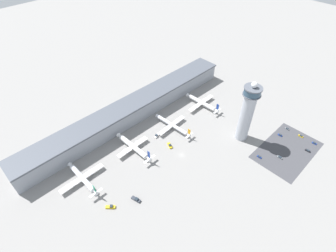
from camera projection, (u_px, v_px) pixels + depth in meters
The scene contains 19 objects.
ground_plane at pixel (182, 155), 230.50m from camera, with size 1000.00×1000.00×0.00m, color gray.
terminal_building at pixel (131, 111), 260.98m from camera, with size 237.71×25.00×18.74m.
control_tower at pixel (247, 112), 226.34m from camera, with size 15.23×15.23×61.16m.
parking_lot_surface at pixel (287, 150), 234.67m from camera, with size 64.00×40.00×0.01m, color #424247.
airplane_gate_alpha at pixel (82, 178), 207.13m from camera, with size 38.51×40.11×12.82m.
airplane_gate_bravo at pixel (133, 147), 231.99m from camera, with size 32.86×43.61×13.75m.
airplane_gate_charlie at pixel (172, 125), 253.01m from camera, with size 35.03×43.66×11.49m.
airplane_gate_delta at pixel (202, 103), 278.85m from camera, with size 37.37×41.76×12.80m.
service_truck_catering at pixel (170, 145), 237.72m from camera, with size 5.07×7.37×2.63m.
service_truck_fuel at pixel (136, 199), 197.02m from camera, with size 4.30×8.12×2.41m.
service_truck_baggage at pixel (157, 136), 247.13m from camera, with size 7.46×4.11×2.45m.
service_truck_water at pixel (111, 207), 192.40m from camera, with size 6.72×6.61×2.53m.
car_grey_coupe at pixel (259, 157), 228.29m from camera, with size 1.80×4.07×1.41m.
car_white_wagon at pixel (314, 143), 240.34m from camera, with size 1.93×4.06×1.49m.
car_green_van at pixel (308, 151), 233.56m from camera, with size 1.84×4.75×1.40m.
car_maroon_suv at pixel (287, 129), 254.50m from camera, with size 1.74×4.10×1.42m.
car_navy_sedan at pixel (280, 157), 227.82m from camera, with size 2.03×4.79×1.49m.
car_blue_compact at pixel (280, 135), 248.08m from camera, with size 1.76×4.07×1.51m.
car_red_hatchback at pixel (301, 136), 247.14m from camera, with size 1.86×4.51×1.49m.
Camera 1 is at (-114.69, -100.72, 175.02)m, focal length 28.00 mm.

